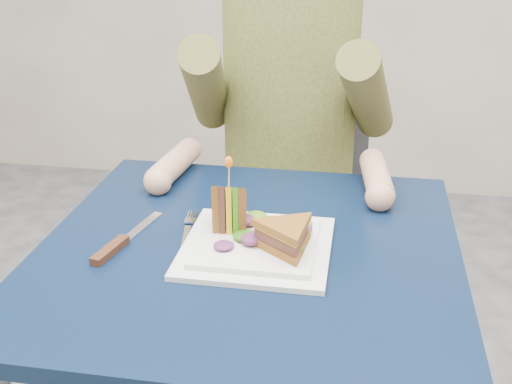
% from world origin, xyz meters
% --- Properties ---
extents(table, '(0.75, 0.75, 0.73)m').
position_xyz_m(table, '(0.00, 0.00, 0.65)').
color(table, black).
rests_on(table, ground).
extents(chair, '(0.42, 0.40, 0.93)m').
position_xyz_m(chair, '(0.00, 0.69, 0.54)').
color(chair, '#47474C').
rests_on(chair, ground).
extents(diner, '(0.54, 0.59, 0.74)m').
position_xyz_m(diner, '(-0.00, 0.57, 0.91)').
color(diner, brown).
rests_on(diner, chair).
extents(plate, '(0.26, 0.26, 0.02)m').
position_xyz_m(plate, '(0.02, -0.01, 0.74)').
color(plate, white).
rests_on(plate, table).
extents(sandwich_flat, '(0.18, 0.18, 0.05)m').
position_xyz_m(sandwich_flat, '(0.07, -0.04, 0.78)').
color(sandwich_flat, brown).
rests_on(sandwich_flat, plate).
extents(sandwich_upright, '(0.09, 0.14, 0.14)m').
position_xyz_m(sandwich_upright, '(-0.04, 0.03, 0.78)').
color(sandwich_upright, brown).
rests_on(sandwich_upright, plate).
extents(fork, '(0.04, 0.18, 0.01)m').
position_xyz_m(fork, '(-0.12, 0.02, 0.73)').
color(fork, silver).
rests_on(fork, table).
extents(knife, '(0.06, 0.22, 0.02)m').
position_xyz_m(knife, '(-0.23, -0.05, 0.74)').
color(knife, silver).
rests_on(knife, table).
extents(toothpick, '(0.01, 0.01, 0.06)m').
position_xyz_m(toothpick, '(-0.04, 0.03, 0.85)').
color(toothpick, tan).
rests_on(toothpick, sandwich_upright).
extents(toothpick_frill, '(0.01, 0.01, 0.02)m').
position_xyz_m(toothpick_frill, '(-0.04, 0.03, 0.88)').
color(toothpick_frill, orange).
rests_on(toothpick_frill, sandwich_upright).
extents(lettuce_spill, '(0.15, 0.13, 0.02)m').
position_xyz_m(lettuce_spill, '(0.02, -0.00, 0.76)').
color(lettuce_spill, '#337A14').
rests_on(lettuce_spill, plate).
extents(onion_ring, '(0.04, 0.04, 0.02)m').
position_xyz_m(onion_ring, '(0.03, -0.01, 0.77)').
color(onion_ring, '#9E4C7A').
rests_on(onion_ring, plate).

